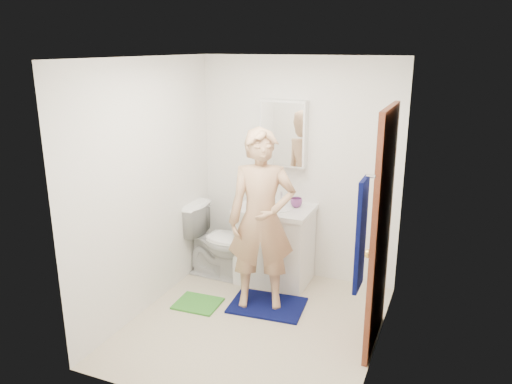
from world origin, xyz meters
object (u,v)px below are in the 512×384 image
toothbrush_cup (296,203)px  vanity_cabinet (275,246)px  medicine_cabinet (284,133)px  soap_dispenser (254,198)px  towel (361,235)px  man (262,220)px  toilet (220,241)px

toothbrush_cup → vanity_cabinet: bearing=-156.8°
medicine_cabinet → soap_dispenser: bearing=-124.8°
towel → man: 1.48m
medicine_cabinet → toilet: size_ratio=0.85×
soap_dispenser → toilet: bearing=-174.4°
medicine_cabinet → soap_dispenser: size_ratio=3.53×
toilet → soap_dispenser: 0.67m
soap_dispenser → toothbrush_cup: bearing=21.5°
soap_dispenser → medicine_cabinet: bearing=55.2°
vanity_cabinet → medicine_cabinet: bearing=90.0°
soap_dispenser → man: 0.57m
medicine_cabinet → toilet: medicine_cabinet is taller
vanity_cabinet → soap_dispenser: size_ratio=4.03×
medicine_cabinet → vanity_cabinet: bearing=-90.0°
soap_dispenser → vanity_cabinet: bearing=19.8°
medicine_cabinet → man: size_ratio=0.40×
towel → soap_dispenser: bearing=134.6°
medicine_cabinet → toothbrush_cup: (0.20, -0.14, -0.70)m
vanity_cabinet → toilet: bearing=-169.3°
towel → toothbrush_cup: bearing=121.8°
toothbrush_cup → medicine_cabinet: bearing=146.0°
man → soap_dispenser: bearing=99.7°
towel → toilet: 2.41m
medicine_cabinet → towel: 2.11m
man → toilet: bearing=126.4°
medicine_cabinet → soap_dispenser: (-0.21, -0.30, -0.65)m
toilet → man: size_ratio=0.47×
medicine_cabinet → toothbrush_cup: 0.74m
vanity_cabinet → soap_dispenser: soap_dispenser is taller
vanity_cabinet → medicine_cabinet: 1.22m
medicine_cabinet → toilet: bearing=-150.9°
vanity_cabinet → towel: (1.18, -1.48, 0.85)m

